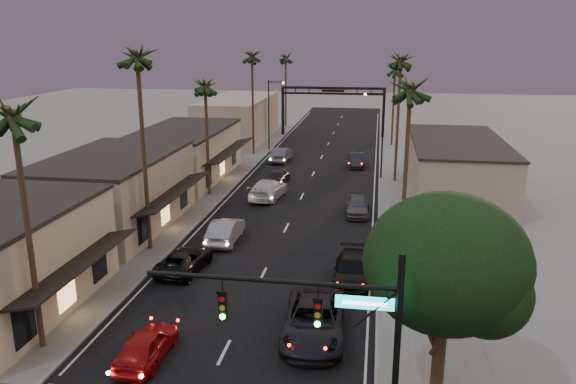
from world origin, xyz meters
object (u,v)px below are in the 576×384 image
(streetlight_right, at_px, (380,128))
(oncoming_red, at_px, (146,345))
(oncoming_silver, at_px, (226,231))
(curbside_near, at_px, (314,320))
(palm_lc, at_px, (205,82))
(palm_lb, at_px, (137,51))
(palm_rc, at_px, (395,67))
(oncoming_pickup, at_px, (184,260))
(traffic_signal, at_px, (339,328))
(curbside_black, at_px, (352,270))
(palm_far, at_px, (286,55))
(corner_tree, at_px, (448,269))
(arch, at_px, (333,99))
(palm_la, at_px, (12,107))
(palm_ld, at_px, (252,53))
(palm_rb, at_px, (401,57))
(palm_ra, at_px, (411,84))
(streetlight_left, at_px, (271,109))

(streetlight_right, height_order, oncoming_red, streetlight_right)
(oncoming_silver, xyz_separation_m, curbside_near, (7.82, -12.28, 0.05))
(palm_lc, bearing_deg, curbside_near, -62.22)
(palm_lb, xyz_separation_m, palm_rc, (17.20, 42.00, -2.92))
(oncoming_pickup, bearing_deg, curbside_near, 148.32)
(palm_lb, distance_m, oncoming_silver, 13.64)
(traffic_signal, xyz_separation_m, curbside_black, (-0.17, 14.90, -4.31))
(streetlight_right, bearing_deg, palm_far, 114.76)
(corner_tree, height_order, palm_rc, palm_rc)
(arch, xyz_separation_m, oncoming_red, (-3.31, -61.15, -4.78))
(palm_rc, bearing_deg, palm_la, -107.37)
(palm_ld, bearing_deg, corner_tree, -69.19)
(palm_lb, bearing_deg, palm_la, -90.00)
(palm_lc, bearing_deg, oncoming_silver, -67.69)
(corner_tree, xyz_separation_m, palm_rc, (-0.88, 56.55, 4.49))
(corner_tree, distance_m, arch, 63.26)
(palm_la, bearing_deg, curbside_near, 13.84)
(streetlight_right, relative_size, curbside_black, 1.69)
(oncoming_red, bearing_deg, streetlight_right, -105.40)
(palm_lb, bearing_deg, palm_rb, 51.98)
(palm_rb, bearing_deg, palm_la, -116.17)
(palm_lb, relative_size, palm_lc, 1.25)
(palm_ra, relative_size, oncoming_silver, 2.61)
(oncoming_red, relative_size, curbside_black, 0.83)
(streetlight_left, distance_m, palm_la, 49.41)
(palm_far, xyz_separation_m, oncoming_red, (4.99, -69.15, -10.69))
(palm_la, distance_m, oncoming_pickup, 15.03)
(streetlight_left, bearing_deg, traffic_signal, -76.86)
(palm_far, xyz_separation_m, curbside_near, (12.29, -65.90, -10.56))
(streetlight_left, relative_size, palm_ra, 0.68)
(oncoming_red, bearing_deg, curbside_black, -130.90)
(corner_tree, bearing_deg, palm_la, 175.10)
(traffic_signal, bearing_deg, palm_ld, 105.65)
(traffic_signal, distance_m, palm_lc, 35.46)
(palm_far, distance_m, curbside_near, 67.86)
(curbside_near, bearing_deg, traffic_signal, -80.72)
(palm_ld, bearing_deg, curbside_black, -68.65)
(palm_lb, bearing_deg, oncoming_red, -68.10)
(palm_rb, bearing_deg, curbside_black, -97.01)
(corner_tree, bearing_deg, curbside_near, 139.70)
(arch, height_order, palm_far, palm_far)
(palm_rb, height_order, oncoming_pickup, palm_rb)
(palm_lc, bearing_deg, palm_rc, 58.44)
(streetlight_left, distance_m, palm_far, 20.96)
(streetlight_left, distance_m, palm_rc, 17.42)
(palm_far, height_order, curbside_near, palm_far)
(palm_ra, bearing_deg, streetlight_right, 94.57)
(corner_tree, distance_m, oncoming_pickup, 19.20)
(streetlight_left, relative_size, palm_lc, 0.74)
(palm_lc, bearing_deg, palm_far, 89.59)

